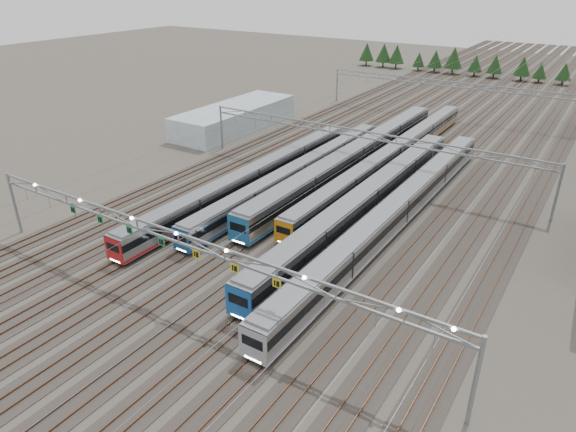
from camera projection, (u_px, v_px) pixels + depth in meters
The scene contains 13 objects.
ground at pixel (185, 302), 51.45m from camera, with size 400.00×400.00×0.00m, color #47423A.
track_bed at pixel (466, 97), 126.47m from camera, with size 54.00×260.00×5.42m.
train_a at pixel (252, 179), 76.17m from camera, with size 2.72×51.62×3.54m.
train_b at pixel (298, 173), 78.35m from camera, with size 2.60×51.41×3.37m.
train_c at pixel (355, 158), 83.86m from camera, with size 3.14×62.20×4.09m.
train_d at pixel (392, 156), 85.54m from camera, with size 2.67×66.32×3.47m.
train_e at pixel (367, 201), 68.40m from camera, with size 3.06×55.98×3.99m.
train_f at pixel (397, 211), 65.86m from camera, with size 2.89×62.78×3.76m.
gantry_near at pixel (177, 240), 48.30m from camera, with size 56.36×0.61×8.08m.
gantry_mid at pixel (362, 140), 78.94m from camera, with size 56.36×0.36×8.00m.
gantry_far at pixel (450, 88), 112.98m from camera, with size 56.36×0.36×8.00m.
west_shed at pixel (235, 117), 106.41m from camera, with size 10.00×30.00×4.70m, color #9CAEBB.
treeline at pixel (488, 63), 155.43m from camera, with size 87.50×5.60×7.02m.
Camera 1 is at (31.75, -30.17, 30.17)m, focal length 32.00 mm.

